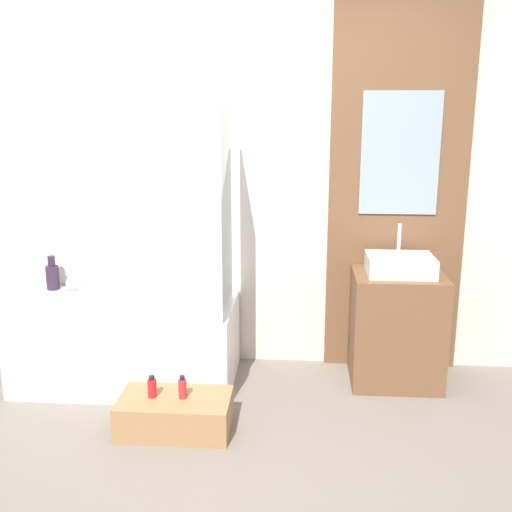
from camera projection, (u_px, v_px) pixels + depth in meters
ground_plane at (214, 489)px, 2.87m from camera, size 12.00×12.00×0.00m
wall_tiled_back at (244, 180)px, 4.09m from camera, size 4.20×0.06×2.60m
wall_wood_accent at (398, 181)px, 3.96m from camera, size 0.91×0.04×2.60m
bathtub at (129, 341)px, 3.98m from camera, size 1.41×0.74×0.54m
glass_shower_screen at (226, 214)px, 3.63m from camera, size 0.01×0.52×1.24m
wooden_step_bench at (175, 414)px, 3.38m from camera, size 0.63×0.36×0.20m
vanity_cabinet at (396, 328)px, 3.94m from camera, size 0.58×0.48×0.74m
sink at (400, 265)px, 3.83m from camera, size 0.42×0.33×0.31m
vase_tall_dark at (53, 276)px, 4.21m from camera, size 0.09×0.09×0.24m
vase_round_light at (73, 283)px, 4.21m from camera, size 0.10×0.10×0.10m
bottle_soap_primary at (152, 387)px, 3.36m from camera, size 0.05×0.05×0.13m
bottle_soap_secondary at (183, 388)px, 3.34m from camera, size 0.05×0.05×0.13m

